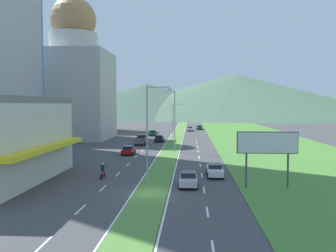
{
  "coord_description": "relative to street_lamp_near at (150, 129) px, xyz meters",
  "views": [
    {
      "loc": [
        3.77,
        -33.02,
        8.42
      ],
      "look_at": [
        -0.28,
        29.41,
        4.71
      ],
      "focal_mm": 37.87,
      "sensor_mm": 36.0,
      "label": 1
    }
  ],
  "objects": [
    {
      "name": "car_5",
      "position": [
        -2.87,
        43.34,
        -5.14
      ],
      "size": [
        1.95,
        4.62,
        1.56
      ],
      "rotation": [
        0.0,
        0.0,
        1.57
      ],
      "color": "black",
      "rests_on": "ground_plane"
    },
    {
      "name": "lane_dash_left_8",
      "position": [
        -4.51,
        34.2,
        -5.92
      ],
      "size": [
        0.16,
        2.8,
        0.01
      ],
      "primitive_type": "cube",
      "color": "silver",
      "rests_on": "ground_plane"
    },
    {
      "name": "midrise_colored",
      "position": [
        -31.13,
        78.42,
        6.15
      ],
      "size": [
        14.2,
        14.2,
        24.15
      ],
      "primitive_type": "cube",
      "color": "orange",
      "rests_on": "ground_plane"
    },
    {
      "name": "lane_dash_right_4",
      "position": [
        5.69,
        5.02,
        -5.92
      ],
      "size": [
        0.16,
        2.8,
        0.01
      ],
      "primitive_type": "cube",
      "color": "silver",
      "rests_on": "ground_plane"
    },
    {
      "name": "edge_line_median_right",
      "position": [
        2.34,
        55.84,
        -5.92
      ],
      "size": [
        0.16,
        240.0,
        0.01
      ],
      "primitive_type": "cube",
      "color": "silver",
      "rests_on": "ground_plane"
    },
    {
      "name": "edge_line_median_left",
      "position": [
        -1.16,
        55.84,
        -5.92
      ],
      "size": [
        0.16,
        240.0,
        0.01
      ],
      "primitive_type": "cube",
      "color": "silver",
      "rests_on": "ground_plane"
    },
    {
      "name": "domed_building",
      "position": [
        -24.47,
        49.13,
        8.73
      ],
      "size": [
        17.38,
        17.38,
        34.81
      ],
      "color": "#B7B2A8",
      "rests_on": "ground_plane"
    },
    {
      "name": "pickup_truck_0",
      "position": [
        -6.18,
        37.4,
        -4.94
      ],
      "size": [
        2.18,
        5.4,
        2.0
      ],
      "rotation": [
        0.0,
        0.0,
        1.57
      ],
      "color": "#515459",
      "rests_on": "ground_plane"
    },
    {
      "name": "lane_dash_left_2",
      "position": [
        -4.51,
        -9.57,
        -5.92
      ],
      "size": [
        0.16,
        2.8,
        0.01
      ],
      "primitive_type": "cube",
      "color": "silver",
      "rests_on": "ground_plane"
    },
    {
      "name": "street_lamp_far",
      "position": [
        0.16,
        51.22,
        -0.87
      ],
      "size": [
        2.67,
        0.33,
        8.79
      ],
      "color": "#99999E",
      "rests_on": "ground_plane"
    },
    {
      "name": "billboard_roadside",
      "position": [
        12.04,
        -1.33,
        -1.53
      ],
      "size": [
        6.09,
        0.28,
        5.77
      ],
      "color": "#4C4C51",
      "rests_on": "ground_plane"
    },
    {
      "name": "grass_verge_right",
      "position": [
        21.19,
        55.84,
        -5.9
      ],
      "size": [
        24.0,
        240.0,
        0.06
      ],
      "primitive_type": "cube",
      "color": "#477F33",
      "rests_on": "ground_plane"
    },
    {
      "name": "street_lamp_mid",
      "position": [
        1.24,
        25.61,
        0.24
      ],
      "size": [
        2.8,
        0.31,
        10.92
      ],
      "color": "#99999E",
      "rests_on": "ground_plane"
    },
    {
      "name": "lane_dash_right_6",
      "position": [
        5.69,
        19.61,
        -5.92
      ],
      "size": [
        0.16,
        2.8,
        0.01
      ],
      "primitive_type": "cube",
      "color": "silver",
      "rests_on": "ground_plane"
    },
    {
      "name": "lane_dash_left_4",
      "position": [
        -4.51,
        5.02,
        -5.92
      ],
      "size": [
        0.16,
        2.8,
        0.01
      ],
      "primitive_type": "cube",
      "color": "silver",
      "rests_on": "ground_plane"
    },
    {
      "name": "lane_dash_left_5",
      "position": [
        -4.51,
        12.31,
        -5.92
      ],
      "size": [
        0.16,
        2.8,
        0.01
      ],
      "primitive_type": "cube",
      "color": "silver",
      "rests_on": "ground_plane"
    },
    {
      "name": "hill_far_left",
      "position": [
        -29.82,
        238.3,
        6.45
      ],
      "size": [
        198.51,
        198.51,
        24.76
      ],
      "primitive_type": "cone",
      "color": "#3D5647",
      "rests_on": "ground_plane"
    },
    {
      "name": "lane_dash_left_7",
      "position": [
        -4.51,
        26.9,
        -5.92
      ],
      "size": [
        0.16,
        2.8,
        0.01
      ],
      "primitive_type": "cube",
      "color": "silver",
      "rests_on": "ground_plane"
    },
    {
      "name": "ground_plane",
      "position": [
        0.59,
        -4.16,
        -5.93
      ],
      "size": [
        600.0,
        600.0,
        0.0
      ],
      "primitive_type": "plane",
      "color": "#424244"
    },
    {
      "name": "lane_dash_right_5",
      "position": [
        5.69,
        12.31,
        -5.92
      ],
      "size": [
        0.16,
        2.8,
        0.01
      ],
      "primitive_type": "cube",
      "color": "silver",
      "rests_on": "ground_plane"
    },
    {
      "name": "lane_dash_left_1",
      "position": [
        -4.51,
        -16.86,
        -5.92
      ],
      "size": [
        0.16,
        2.8,
        0.01
      ],
      "primitive_type": "cube",
      "color": "silver",
      "rests_on": "ground_plane"
    },
    {
      "name": "motorcycle_rider",
      "position": [
        -5.74,
        2.6,
        -5.18
      ],
      "size": [
        0.36,
        2.0,
        1.8
      ],
      "rotation": [
        0.0,
        0.0,
        1.57
      ],
      "color": "black",
      "rests_on": "ground_plane"
    },
    {
      "name": "street_lamp_near",
      "position": [
        0.0,
        0.0,
        0.0
      ],
      "size": [
        2.78,
        0.28,
        10.46
      ],
      "color": "#99999E",
      "rests_on": "ground_plane"
    },
    {
      "name": "car_6",
      "position": [
        7.2,
        4.53,
        -5.17
      ],
      "size": [
        1.91,
        4.77,
        1.47
      ],
      "rotation": [
        0.0,
        0.0,
        -1.57
      ],
      "color": "silver",
      "rests_on": "ground_plane"
    },
    {
      "name": "lane_dash_left_9",
      "position": [
        -4.51,
        41.49,
        -5.92
      ],
      "size": [
        0.16,
        2.8,
        0.01
      ],
      "primitive_type": "cube",
      "color": "silver",
      "rests_on": "ground_plane"
    },
    {
      "name": "grass_median",
      "position": [
        0.59,
        55.84,
        -5.9
      ],
      "size": [
        3.2,
        240.0,
        0.06
      ],
      "primitive_type": "cube",
      "color": "#518438",
      "rests_on": "ground_plane"
    },
    {
      "name": "lane_dash_right_8",
      "position": [
        5.69,
        34.2,
        -5.92
      ],
      "size": [
        0.16,
        2.8,
        0.01
      ],
      "primitive_type": "cube",
      "color": "silver",
      "rests_on": "ground_plane"
    },
    {
      "name": "lane_dash_right_2",
      "position": [
        5.69,
        -9.57,
        -5.92
      ],
      "size": [
        0.16,
        2.8,
        0.01
      ],
      "primitive_type": "cube",
      "color": "silver",
      "rests_on": "ground_plane"
    },
    {
      "name": "lane_dash_right_10",
      "position": [
        5.69,
        48.79,
        -5.92
      ],
      "size": [
        0.16,
        2.8,
        0.01
      ],
      "primitive_type": "cube",
      "color": "silver",
      "rests_on": "ground_plane"
    },
    {
      "name": "car_0",
      "position": [
        4.13,
        -0.96,
        -5.16
      ],
      "size": [
        1.94,
        4.02,
        1.51
      ],
      "rotation": [
        0.0,
        0.0,
        -1.57
      ],
      "color": "#B2B2B7",
      "rests_on": "ground_plane"
    },
    {
      "name": "lane_dash_left_6",
      "position": [
        -4.51,
        19.61,
        -5.92
      ],
      "size": [
        0.16,
        2.8,
        0.01
      ],
      "primitive_type": "cube",
      "color": "silver",
      "rests_on": "ground_plane"
    },
    {
      "name": "lane_dash_right_9",
      "position": [
        5.69,
        41.49,
        -5.92
      ],
      "size": [
        0.16,
        2.8,
        0.01
      ],
      "primitive_type": "cube",
      "color": "silver",
      "rests_on": "ground_plane"
    },
    {
      "name": "car_1",
      "position": [
        7.3,
        84.06,
        -5.17
      ],
      "size": [
        1.97,
        4.78,
        1.47
      ],
      "rotation": [
        0.0,
        0.0,
        -1.57
      ],
      "color": "#0C5128",
      "rests_on": "ground_plane"
    },
    {
      "name": "car_2",
      "position": [
        -5.98,
        59.04,
        -5.17
      ],
      "size": [
        2.02,
        4.35,
        1.5
      ],
      "rotation": [
        0.0,
        0.0,
        1.57
      ],
      "color": "#0C5128",
      "rests_on": "ground_plane"
    },
    {
      "name": "hill_far_center",
      "position": [
        38.67,
        245.57,
        10.44
      ],
      "size": [
        236.31,
        236.31,
        32.73
      ],
      "primitive_type": "cone",
      "color": "#47664C",
      "rests_on": "ground_plane"
    },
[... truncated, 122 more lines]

